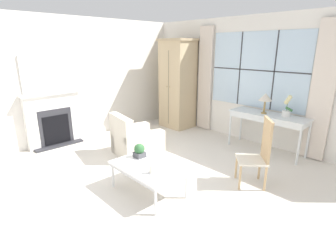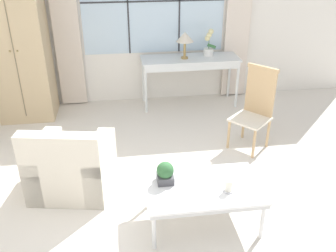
% 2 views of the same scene
% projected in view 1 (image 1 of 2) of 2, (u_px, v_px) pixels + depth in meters
% --- Properties ---
extents(ground_plane, '(14.00, 14.00, 0.00)m').
position_uv_depth(ground_plane, '(153.00, 185.00, 4.24)').
color(ground_plane, silver).
extents(wall_back_windowed, '(7.20, 0.14, 2.80)m').
position_uv_depth(wall_back_windowed, '(256.00, 81.00, 5.82)').
color(wall_back_windowed, silver).
rests_on(wall_back_windowed, ground_plane).
extents(wall_left, '(0.06, 7.20, 2.80)m').
position_uv_depth(wall_left, '(90.00, 79.00, 6.34)').
color(wall_left, silver).
rests_on(wall_left, ground_plane).
extents(fireplace, '(0.34, 1.25, 1.98)m').
position_uv_depth(fireplace, '(53.00, 116.00, 5.79)').
color(fireplace, '#2D2D33').
rests_on(fireplace, ground_plane).
extents(armoire, '(0.88, 0.73, 2.34)m').
position_uv_depth(armoire, '(178.00, 84.00, 7.04)').
color(armoire, tan).
rests_on(armoire, ground_plane).
extents(console_table, '(1.58, 0.54, 0.81)m').
position_uv_depth(console_table, '(268.00, 118.00, 5.41)').
color(console_table, silver).
rests_on(console_table, ground_plane).
extents(table_lamp, '(0.27, 0.27, 0.42)m').
position_uv_depth(table_lamp, '(265.00, 98.00, 5.34)').
color(table_lamp, '#9E7F47').
rests_on(table_lamp, console_table).
extents(potted_orchid, '(0.20, 0.16, 0.43)m').
position_uv_depth(potted_orchid, '(287.00, 108.00, 5.17)').
color(potted_orchid, white).
rests_on(potted_orchid, console_table).
extents(armchair_upholstered, '(0.98, 0.98, 0.86)m').
position_uv_depth(armchair_upholstered, '(136.00, 142.00, 5.36)').
color(armchair_upholstered, beige).
rests_on(armchair_upholstered, ground_plane).
extents(side_chair_wooden, '(0.62, 0.62, 1.10)m').
position_uv_depth(side_chair_wooden, '(260.00, 150.00, 4.08)').
color(side_chair_wooden, beige).
rests_on(side_chair_wooden, ground_plane).
extents(coffee_table, '(1.13, 0.69, 0.44)m').
position_uv_depth(coffee_table, '(148.00, 169.00, 3.91)').
color(coffee_table, silver).
rests_on(coffee_table, ground_plane).
extents(potted_plant_small, '(0.17, 0.17, 0.22)m').
position_uv_depth(potted_plant_small, '(139.00, 151.00, 4.19)').
color(potted_plant_small, '#4C4C51').
rests_on(potted_plant_small, coffee_table).
extents(pillar_candle, '(0.10, 0.10, 0.14)m').
position_uv_depth(pillar_candle, '(152.00, 170.00, 3.66)').
color(pillar_candle, silver).
rests_on(pillar_candle, coffee_table).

